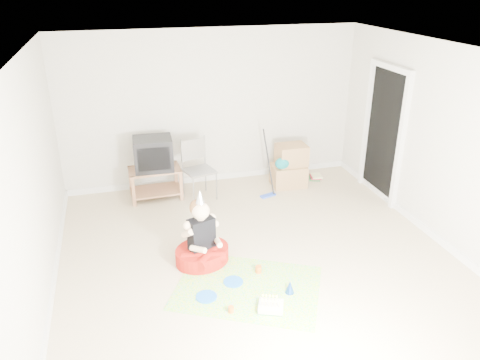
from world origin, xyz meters
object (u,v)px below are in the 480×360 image
object	(u,v)px
crt_tv	(153,154)
cardboard_boxes	(289,166)
tv_stand	(155,181)
folding_chair	(199,171)
seated_woman	(202,246)
birthday_cake	(271,307)

from	to	relation	value
crt_tv	cardboard_boxes	xyz separation A→B (m)	(2.26, -0.12, -0.42)
tv_stand	crt_tv	bearing A→B (deg)	-90.00
crt_tv	cardboard_boxes	world-z (taller)	crt_tv
folding_chair	cardboard_boxes	distance (m)	1.58
folding_chair	seated_woman	world-z (taller)	seated_woman
folding_chair	seated_woman	size ratio (longest dim) A/B	0.98
folding_chair	seated_woman	bearing A→B (deg)	-100.24
cardboard_boxes	folding_chair	bearing A→B (deg)	-176.66
tv_stand	crt_tv	xyz separation A→B (m)	(0.00, -0.00, 0.47)
folding_chair	birthday_cake	bearing A→B (deg)	-85.96
folding_chair	cardboard_boxes	size ratio (longest dim) A/B	1.37
cardboard_boxes	seated_woman	xyz separation A→B (m)	(-1.90, -1.91, -0.13)
crt_tv	birthday_cake	distance (m)	3.36
tv_stand	birthday_cake	distance (m)	3.29
birthday_cake	cardboard_boxes	bearing A→B (deg)	65.79
birthday_cake	folding_chair	bearing A→B (deg)	94.04
seated_woman	birthday_cake	distance (m)	1.26
seated_woman	birthday_cake	bearing A→B (deg)	-64.53
crt_tv	cardboard_boxes	distance (m)	2.30
seated_woman	folding_chair	bearing A→B (deg)	79.76
tv_stand	folding_chair	world-z (taller)	folding_chair
crt_tv	folding_chair	size ratio (longest dim) A/B	0.61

